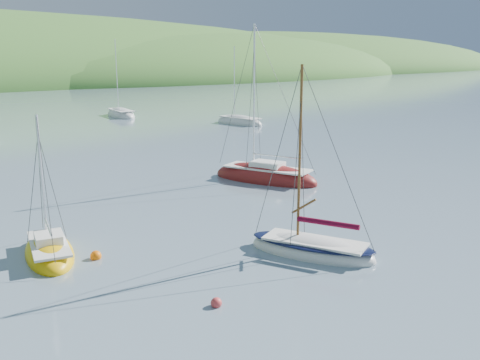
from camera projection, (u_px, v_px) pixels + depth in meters
ground at (367, 276)px, 21.05m from camera, size 700.00×700.00×0.00m
daysailer_white at (312, 249)px, 23.32m from camera, size 4.19×6.02×8.71m
sloop_red at (265, 178)px, 36.81m from camera, size 5.26×8.11×11.36m
sailboat_yellow at (49, 252)px, 23.08m from camera, size 3.10×5.33×6.64m
distant_sloop_b at (121, 115)px, 74.49m from camera, size 3.93×8.31×11.41m
distant_sloop_d at (239, 123)px, 66.53m from camera, size 3.43×7.46×10.28m
mooring_buoys at (281, 272)px, 21.08m from camera, size 12.09×12.33×0.48m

